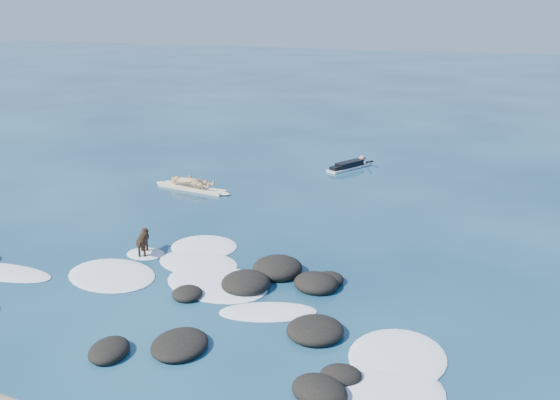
% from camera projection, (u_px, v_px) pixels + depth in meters
% --- Properties ---
extents(ground, '(160.00, 160.00, 0.00)m').
position_uv_depth(ground, '(175.00, 269.00, 16.56)').
color(ground, '#0A2642').
rests_on(ground, ground).
extents(reef_rocks, '(14.70, 7.03, 0.57)m').
position_uv_depth(reef_rocks, '(110.00, 297.00, 14.75)').
color(reef_rocks, black).
rests_on(reef_rocks, ground).
extents(breaking_foam, '(14.16, 7.36, 0.12)m').
position_uv_depth(breaking_foam, '(179.00, 293.00, 15.14)').
color(breaking_foam, white).
rests_on(breaking_foam, ground).
extents(standing_surfer_rig, '(3.41, 0.96, 1.94)m').
position_uv_depth(standing_surfer_rig, '(191.00, 170.00, 23.32)').
color(standing_surfer_rig, beige).
rests_on(standing_surfer_rig, ground).
extents(paddling_surfer_rig, '(1.66, 2.40, 0.44)m').
position_uv_depth(paddling_surfer_rig, '(350.00, 165.00, 26.48)').
color(paddling_surfer_rig, silver).
rests_on(paddling_surfer_rig, ground).
extents(dog, '(0.56, 1.04, 0.70)m').
position_uv_depth(dog, '(143.00, 239.00, 17.34)').
color(dog, black).
rests_on(dog, ground).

